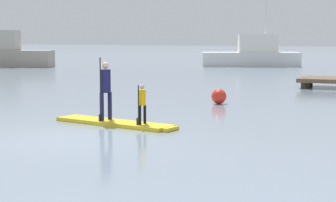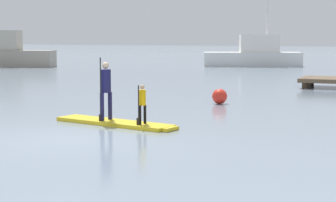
# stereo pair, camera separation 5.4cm
# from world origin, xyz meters

# --- Properties ---
(ground_plane) EXTENTS (240.00, 240.00, 0.00)m
(ground_plane) POSITION_xyz_m (0.00, 0.00, 0.00)
(ground_plane) COLOR gray
(paddleboard_near) EXTENTS (3.76, 1.54, 0.10)m
(paddleboard_near) POSITION_xyz_m (0.10, 2.22, 0.05)
(paddleboard_near) COLOR gold
(paddleboard_near) RESTS_ON ground
(paddler_adult) EXTENTS (0.33, 0.49, 1.69)m
(paddler_adult) POSITION_xyz_m (-0.23, 2.29, 1.00)
(paddler_adult) COLOR #19194C
(paddler_adult) RESTS_ON paddleboard_near
(paddler_child_solo) EXTENTS (0.21, 0.37, 1.02)m
(paddler_child_solo) POSITION_xyz_m (0.97, 2.01, 0.67)
(paddler_child_solo) COLOR black
(paddler_child_solo) RESTS_ON paddleboard_near
(fishing_boat_green_midground) EXTENTS (7.70, 4.50, 6.43)m
(fishing_boat_green_midground) POSITION_xyz_m (-3.74, 32.82, 0.90)
(fishing_boat_green_midground) COLOR silver
(fishing_boat_green_midground) RESTS_ON ground
(motor_boat_small_navy) EXTENTS (7.88, 3.76, 7.71)m
(motor_boat_small_navy) POSITION_xyz_m (-21.38, 24.97, 1.06)
(motor_boat_small_navy) COLOR #9E9384
(motor_boat_small_navy) RESTS_ON ground
(mooring_buoy_near) EXTENTS (0.53, 0.53, 0.53)m
(mooring_buoy_near) POSITION_xyz_m (1.24, 7.87, 0.26)
(mooring_buoy_near) COLOR red
(mooring_buoy_near) RESTS_ON ground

